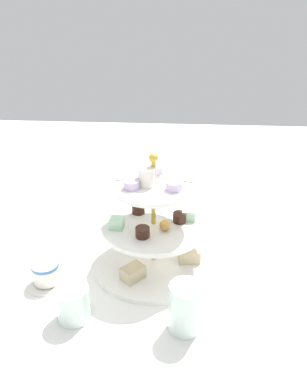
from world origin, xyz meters
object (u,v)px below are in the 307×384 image
tiered_serving_stand (153,233)px  water_glass_short_left (73,303)px  butter_knife_right (62,231)px  water_glass_mid_back (185,308)px  butter_knife_left (266,251)px  teacup_with_saucer (46,274)px  water_glass_tall_right (155,194)px

tiered_serving_stand → water_glass_short_left: tiered_serving_stand is taller
tiered_serving_stand → butter_knife_right: 0.29m
water_glass_short_left → butter_knife_right: water_glass_short_left is taller
water_glass_mid_back → water_glass_short_left: bearing=-2.8°
butter_knife_left → butter_knife_right: size_ratio=1.00×
water_glass_short_left → teacup_with_saucer: 0.13m
teacup_with_saucer → water_glass_mid_back: water_glass_mid_back is taller
butter_knife_right → water_glass_mid_back: water_glass_mid_back is taller
water_glass_short_left → teacup_with_saucer: water_glass_short_left is taller
water_glass_tall_right → water_glass_short_left: 0.44m
butter_knife_left → butter_knife_right: 0.53m
teacup_with_saucer → butter_knife_right: size_ratio=0.53×
teacup_with_saucer → butter_knife_left: (-0.50, -0.15, -0.02)m
tiered_serving_stand → water_glass_tall_right: tiered_serving_stand is taller
water_glass_tall_right → butter_knife_left: 0.34m
water_glass_short_left → water_glass_mid_back: bearing=177.2°
water_glass_tall_right → butter_knife_right: (0.24, 0.12, -0.06)m
tiered_serving_stand → water_glass_tall_right: size_ratio=2.24×
butter_knife_left → water_glass_mid_back: (0.20, 0.26, 0.05)m
butter_knife_left → water_glass_short_left: bearing=114.1°
water_glass_short_left → water_glass_tall_right: bearing=-106.9°
tiered_serving_stand → water_glass_short_left: size_ratio=4.11×
water_glass_tall_right → butter_knife_left: bearing=149.7°
tiered_serving_stand → butter_knife_left: 0.29m
water_glass_short_left → teacup_with_saucer: bearing=-47.5°
water_glass_tall_right → butter_knife_right: size_ratio=0.75×
tiered_serving_stand → water_glass_mid_back: tiered_serving_stand is taller
teacup_with_saucer → water_glass_mid_back: bearing=160.7°
water_glass_tall_right → butter_knife_left: water_glass_tall_right is taller
water_glass_tall_right → teacup_with_saucer: 0.39m
butter_knife_right → water_glass_mid_back: size_ratio=1.72×
water_glass_tall_right → water_glass_short_left: bearing=73.1°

